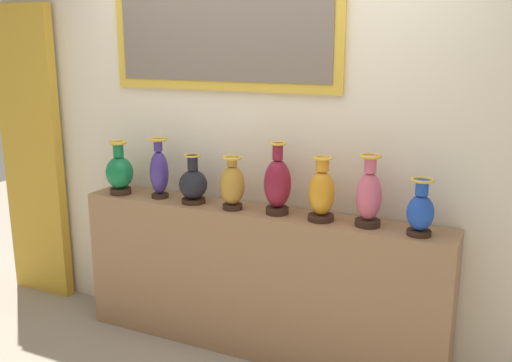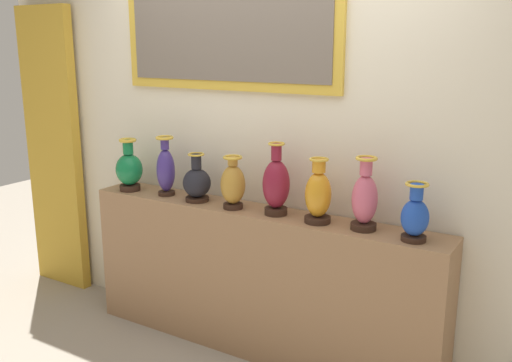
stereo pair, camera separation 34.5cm
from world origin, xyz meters
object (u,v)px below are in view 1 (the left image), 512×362
Objects in this scene: vase_burgundy at (277,184)px; vase_sapphire at (420,211)px; vase_rose at (369,196)px; vase_indigo at (159,171)px; vase_emerald at (120,172)px; vase_onyx at (193,184)px; vase_amber at (321,193)px; vase_ochre at (232,185)px.

vase_burgundy is 1.40× the size of vase_sapphire.
vase_indigo is at bearing -179.86° from vase_rose.
vase_emerald reaches higher than vase_onyx.
vase_emerald is 1.15m from vase_burgundy.
vase_indigo is 1.41m from vase_rose.
vase_burgundy is 0.28m from vase_amber.
vase_onyx is 1.01× the size of vase_sapphire.
vase_ochre is 0.76× the size of vase_burgundy.
vase_sapphire is (0.29, -0.04, -0.04)m from vase_rose.
vase_onyx is 0.95× the size of vase_ochre.
vase_onyx reaches higher than vase_sapphire.
vase_burgundy is at bearing 177.57° from vase_amber.
vase_indigo reaches higher than vase_emerald.
vase_ochre is 1.07× the size of vase_sapphire.
vase_burgundy is 1.07× the size of vase_rose.
vase_burgundy is (0.85, 0.00, 0.00)m from vase_indigo.
vase_ochre reaches higher than vase_onyx.
vase_ochre is at bearing -3.60° from vase_onyx.
vase_ochre is (0.56, -0.03, -0.03)m from vase_indigo.
vase_ochre reaches higher than vase_sapphire.
vase_sapphire is at bearing 0.08° from vase_emerald.
vase_amber is at bearing -2.43° from vase_burgundy.
vase_indigo is at bearing 177.74° from vase_onyx.
vase_emerald is at bearing -178.23° from vase_burgundy.
vase_burgundy reaches higher than vase_rose.
vase_sapphire is at bearing -0.18° from vase_ochre.
vase_amber is at bearing -176.81° from vase_rose.
vase_burgundy is 0.85m from vase_sapphire.
vase_onyx is at bearing 179.11° from vase_sapphire.
vase_rose reaches higher than vase_indigo.
vase_rose reaches higher than vase_emerald.
vase_amber reaches higher than vase_emerald.
vase_indigo is at bearing 179.40° from vase_amber.
vase_onyx is at bearing -178.95° from vase_burgundy.
vase_sapphire is (1.43, -0.02, 0.01)m from vase_onyx.
vase_sapphire is (0.56, -0.02, -0.03)m from vase_amber.
vase_burgundy reaches higher than vase_onyx.
vase_amber is at bearing 177.87° from vase_sapphire.
vase_emerald is 1.16× the size of vase_onyx.
vase_indigo is 1.70m from vase_sapphire.
vase_amber reaches higher than vase_onyx.
vase_amber is at bearing 1.73° from vase_ochre.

